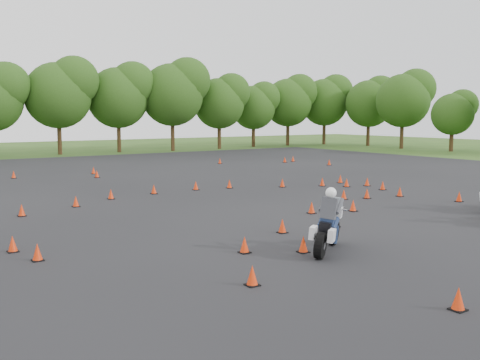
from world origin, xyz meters
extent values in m
plane|color=#2D5119|center=(0.00, 0.00, 0.00)|extent=(140.00, 140.00, 0.00)
plane|color=black|center=(0.00, 6.00, 0.01)|extent=(62.00, 62.00, 0.00)
cone|color=red|center=(9.18, -0.24, 0.23)|extent=(0.26, 0.26, 0.45)
cone|color=red|center=(6.44, 2.78, 0.23)|extent=(0.26, 0.26, 0.45)
cone|color=red|center=(-3.65, 9.40, 0.23)|extent=(0.26, 0.26, 0.45)
cone|color=red|center=(-9.55, 1.56, 0.23)|extent=(0.26, 0.26, 0.45)
cone|color=red|center=(1.65, 1.32, 0.23)|extent=(0.26, 0.26, 0.45)
cone|color=red|center=(-8.09, 7.22, 0.23)|extent=(0.26, 0.26, 0.45)
cone|color=red|center=(-4.10, -2.26, 0.23)|extent=(0.26, 0.26, 0.45)
cone|color=red|center=(-5.64, -4.79, 0.23)|extent=(0.26, 0.26, 0.45)
cone|color=red|center=(5.67, 8.21, 0.23)|extent=(0.26, 0.26, 0.45)
cone|color=red|center=(-1.26, 9.83, 0.23)|extent=(0.26, 0.26, 0.45)
cone|color=red|center=(8.67, 6.31, 0.23)|extent=(0.26, 0.26, 0.45)
cone|color=red|center=(7.80, 7.31, 0.23)|extent=(0.26, 0.26, 0.45)
cone|color=red|center=(-2.69, -3.17, 0.23)|extent=(0.26, 0.26, 0.45)
cone|color=red|center=(-5.63, 20.94, 0.23)|extent=(0.26, 0.26, 0.45)
cone|color=red|center=(15.62, 20.29, 0.23)|extent=(0.26, 0.26, 0.45)
cone|color=red|center=(3.03, 9.48, 0.23)|extent=(0.26, 0.26, 0.45)
cone|color=red|center=(-1.18, 18.40, 0.23)|extent=(0.26, 0.26, 0.45)
cone|color=red|center=(9.37, 4.37, 0.23)|extent=(0.26, 0.26, 0.45)
cone|color=red|center=(9.62, 7.74, 0.23)|extent=(0.26, 0.26, 0.45)
cone|color=red|center=(3.38, 0.74, 0.23)|extent=(0.26, 0.26, 0.45)
cone|color=red|center=(-1.57, -0.82, 0.23)|extent=(0.26, 0.26, 0.45)
cone|color=red|center=(8.24, 2.33, 0.23)|extent=(0.26, 0.26, 0.45)
cone|color=red|center=(-5.68, 8.20, 0.23)|extent=(0.26, 0.26, 0.45)
cone|color=red|center=(16.94, 16.35, 0.23)|extent=(0.26, 0.26, 0.45)
cone|color=red|center=(5.33, 3.20, 0.23)|extent=(0.26, 0.26, 0.45)
cone|color=red|center=(-0.63, 20.64, 0.23)|extent=(0.26, 0.26, 0.45)
cone|color=red|center=(0.55, -1.11, 0.23)|extent=(0.26, 0.26, 0.45)
cone|color=red|center=(-3.13, -8.40, 0.23)|extent=(0.26, 0.26, 0.45)
cone|color=red|center=(16.80, 20.63, 0.23)|extent=(0.26, 0.26, 0.45)
cone|color=red|center=(1.18, 9.88, 0.23)|extent=(0.26, 0.26, 0.45)
cone|color=red|center=(10.53, 22.41, 0.23)|extent=(0.26, 0.26, 0.45)
cone|color=red|center=(-9.20, 0.19, 0.23)|extent=(0.26, 0.26, 0.45)
cone|color=red|center=(9.90, 5.94, 0.23)|extent=(0.26, 0.26, 0.45)
camera|label=1|loc=(-12.58, -14.49, 3.89)|focal=40.00mm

